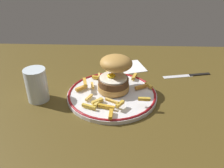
{
  "coord_description": "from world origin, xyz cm",
  "views": [
    {
      "loc": [
        8.08,
        -66.66,
        40.79
      ],
      "look_at": [
        5.49,
        -4.07,
        4.6
      ],
      "focal_mm": 37.71,
      "sensor_mm": 36.0,
      "label": 1
    }
  ],
  "objects": [
    {
      "name": "ground_plane",
      "position": [
        0.0,
        0.0,
        -2.0
      ],
      "size": [
        127.03,
        83.11,
        4.0
      ],
      "primitive_type": "cube",
      "color": "#503F19"
    },
    {
      "name": "fries_pile",
      "position": [
        4.6,
        -4.88,
        2.37
      ],
      "size": [
        24.74,
        27.24,
        2.84
      ],
      "color": "gold",
      "rests_on": "dinner_plate"
    },
    {
      "name": "napkin",
      "position": [
        12.32,
        17.75,
        0.2
      ],
      "size": [
        12.27,
        13.32,
        0.4
      ],
      "primitive_type": "cube",
      "rotation": [
        0.0,
        0.0,
        0.32
      ],
      "color": "white",
      "rests_on": "ground_plane"
    },
    {
      "name": "knife",
      "position": [
        33.97,
        11.39,
        0.26
      ],
      "size": [
        17.93,
        5.14,
        0.7
      ],
      "color": "black",
      "rests_on": "ground_plane"
    },
    {
      "name": "burger",
      "position": [
        6.28,
        -1.18,
        7.12
      ],
      "size": [
        13.34,
        13.61,
        11.03
      ],
      "color": "#BA8540",
      "rests_on": "dinner_plate"
    },
    {
      "name": "water_glass",
      "position": [
        -17.14,
        -6.56,
        4.46
      ],
      "size": [
        6.52,
        6.52,
        10.33
      ],
      "color": "silver",
      "rests_on": "ground_plane"
    },
    {
      "name": "dinner_plate",
      "position": [
        5.49,
        -4.07,
        0.84
      ],
      "size": [
        28.18,
        28.18,
        1.6
      ],
      "color": "silver",
      "rests_on": "ground_plane"
    }
  ]
}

